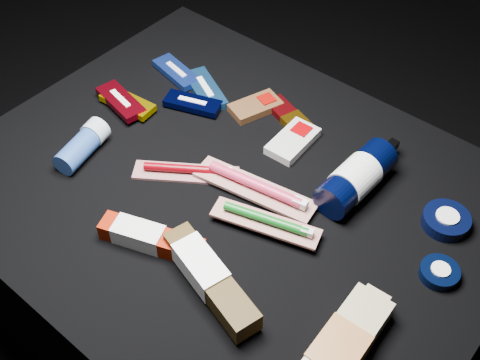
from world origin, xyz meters
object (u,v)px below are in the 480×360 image
Objects in this scene: lotion_bottle at (356,178)px; bodywash_bottle at (344,344)px; toothpaste_carton_red at (147,237)px; deodorant_stick at (83,145)px.

bodywash_bottle is (0.16, -0.28, -0.02)m from lotion_bottle.
toothpaste_carton_red is (-0.36, -0.05, -0.00)m from bodywash_bottle.
toothpaste_carton_red is (-0.20, -0.32, -0.02)m from lotion_bottle.
bodywash_bottle is 0.36m from toothpaste_carton_red.
bodywash_bottle is 0.61m from deodorant_stick.
lotion_bottle is 1.18× the size of toothpaste_carton_red.
bodywash_bottle is at bearing -12.49° from toothpaste_carton_red.
lotion_bottle is at bearing 16.46° from deodorant_stick.
deodorant_stick is 0.69× the size of toothpaste_carton_red.
deodorant_stick reaches higher than bodywash_bottle.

